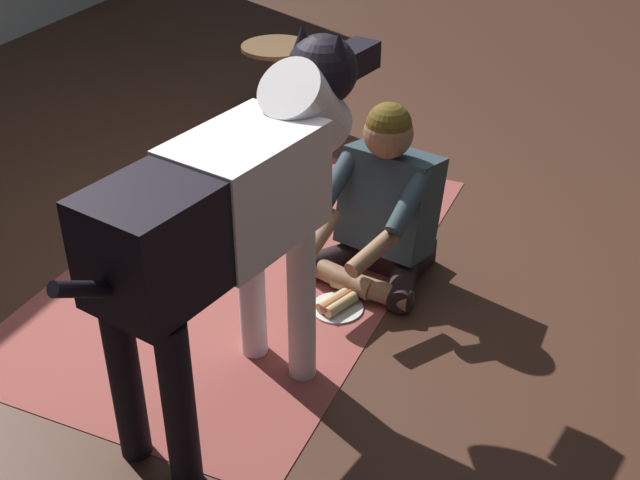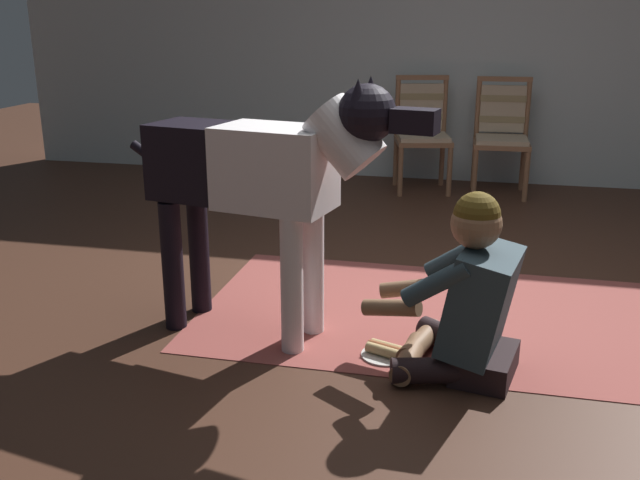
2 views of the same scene
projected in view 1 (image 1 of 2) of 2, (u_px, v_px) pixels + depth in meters
ground_plane at (237, 253)px, 3.87m from camera, size 15.18×15.18×0.00m
area_rug at (245, 263)px, 3.79m from camera, size 2.35×1.44×0.01m
person_sitting_on_floor at (383, 208)px, 3.57m from camera, size 0.69×0.57×0.81m
large_dog at (235, 205)px, 2.65m from camera, size 1.52×0.49×1.25m
hot_dog_on_plate at (337, 304)px, 3.48m from camera, size 0.22×0.22×0.06m
round_side_table at (277, 76)px, 5.03m from camera, size 0.42×0.42×0.49m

